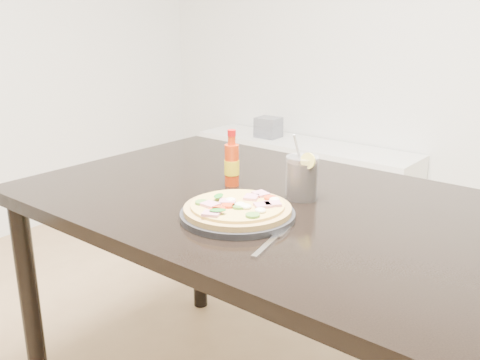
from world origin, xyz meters
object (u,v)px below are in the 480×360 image
Objects in this scene: dining_table at (267,225)px; pizza at (238,208)px; plate at (238,215)px; fork at (272,240)px; cola_cup at (302,178)px; hot_sauce_bottle at (232,164)px; media_console at (302,182)px.

pizza is at bearing -78.30° from dining_table.
fork is at bearing -21.99° from plate.
cola_cup reaches higher than fork.
hot_sauce_bottle is 0.23m from cola_cup.
fork reaches higher than media_console.
hot_sauce_bottle reaches higher than media_console.
dining_table is 1.00× the size of media_console.
media_console is (-1.04, 1.77, -0.50)m from fork.
dining_table is at bearing 101.25° from plate.
dining_table is 7.78× the size of cola_cup.
dining_table is 4.86× the size of plate.
fork is 2.11m from media_console.
fork is at bearing -69.09° from cola_cup.
pizza is 0.23m from cola_cup.
cola_cup is at bearing 98.02° from fork.
hot_sauce_bottle reaches higher than pizza.
media_console is (-0.85, 1.54, -0.42)m from dining_table.
media_console is at bearing 107.50° from fork.
pizza reaches higher than media_console.
plate is 0.16m from fork.
cola_cup reaches higher than pizza.
pizza is 0.27m from hot_sauce_bottle.
cola_cup is 0.31m from fork.
fork is (0.19, -0.23, 0.09)m from dining_table.
pizza reaches higher than dining_table.
plate is 0.27m from hot_sauce_bottle.
plate is 0.21× the size of media_console.
cola_cup is (0.07, 0.06, 0.14)m from dining_table.
dining_table is 0.17m from cola_cup.
media_console is at bearing 122.06° from cola_cup.
pizza is 1.49× the size of cola_cup.
plate is at bearing -62.58° from media_console.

